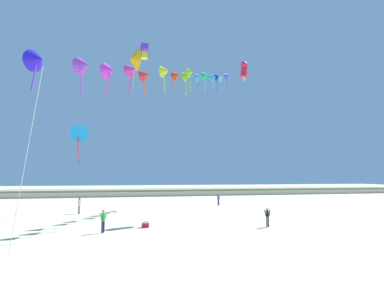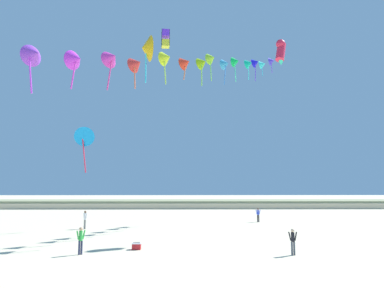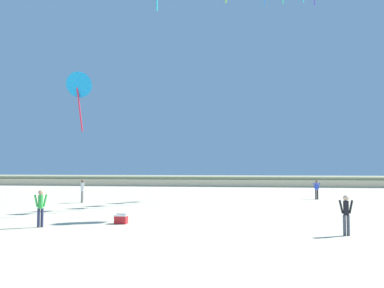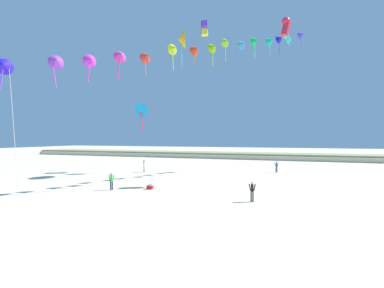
% 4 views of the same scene
% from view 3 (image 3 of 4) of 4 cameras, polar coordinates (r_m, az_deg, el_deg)
% --- Properties ---
extents(ground_plane, '(240.00, 240.00, 0.00)m').
position_cam_3_polar(ground_plane, '(13.42, -1.94, -14.66)').
color(ground_plane, beige).
extents(dune_ridge, '(120.00, 9.75, 1.32)m').
position_cam_3_polar(dune_ridge, '(59.80, 6.20, -5.17)').
color(dune_ridge, beige).
rests_on(dune_ridge, ground).
extents(person_near_left, '(0.50, 0.47, 1.72)m').
position_cam_3_polar(person_near_left, '(31.63, -15.14, -6.17)').
color(person_near_left, gray).
rests_on(person_near_left, ground).
extents(person_near_right, '(0.50, 0.42, 1.64)m').
position_cam_3_polar(person_near_right, '(19.36, -20.49, -8.11)').
color(person_near_right, '#282D4C').
rests_on(person_near_right, ground).
extents(person_mid_center, '(0.55, 0.21, 1.57)m').
position_cam_3_polar(person_mid_center, '(17.04, 20.82, -8.93)').
color(person_mid_center, '#474C56').
rests_on(person_mid_center, ground).
extents(person_far_left, '(0.55, 0.21, 1.57)m').
position_cam_3_polar(person_far_left, '(35.22, 17.09, -5.97)').
color(person_far_left, black).
rests_on(person_far_left, ground).
extents(large_kite_mid_trail, '(2.11, 1.55, 4.65)m').
position_cam_3_polar(large_kite_mid_trail, '(32.37, -15.43, 8.08)').
color(large_kite_mid_trail, '#1195EC').
extents(beach_cooler, '(0.58, 0.41, 0.46)m').
position_cam_3_polar(beach_cooler, '(19.65, -9.93, -10.35)').
color(beach_cooler, red).
rests_on(beach_cooler, ground).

